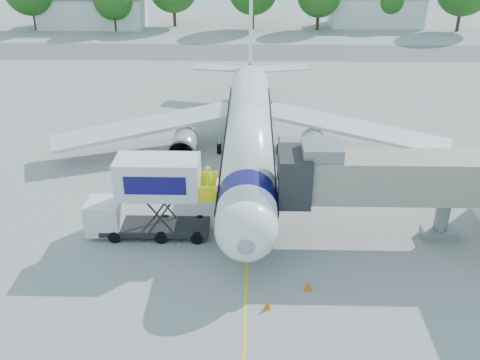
{
  "coord_description": "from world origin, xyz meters",
  "views": [
    {
      "loc": [
        0.25,
        -36.62,
        19.41
      ],
      "look_at": [
        -0.51,
        -5.28,
        3.2
      ],
      "focal_mm": 40.0,
      "sensor_mm": 36.0,
      "label": 1
    }
  ],
  "objects_px": {
    "jet_bridge": "(376,178)",
    "catering_hiloader": "(149,197)",
    "aircraft": "(249,130)",
    "ground_tug": "(227,341)"
  },
  "relations": [
    {
      "from": "jet_bridge",
      "to": "ground_tug",
      "type": "bearing_deg",
      "value": -130.17
    },
    {
      "from": "ground_tug",
      "to": "catering_hiloader",
      "type": "bearing_deg",
      "value": 125.58
    },
    {
      "from": "catering_hiloader",
      "to": "ground_tug",
      "type": "bearing_deg",
      "value": -62.44
    },
    {
      "from": "aircraft",
      "to": "jet_bridge",
      "type": "distance_m",
      "value": 13.77
    },
    {
      "from": "catering_hiloader",
      "to": "jet_bridge",
      "type": "bearing_deg",
      "value": 0.01
    },
    {
      "from": "jet_bridge",
      "to": "catering_hiloader",
      "type": "distance_m",
      "value": 14.34
    },
    {
      "from": "aircraft",
      "to": "jet_bridge",
      "type": "height_order",
      "value": "aircraft"
    },
    {
      "from": "aircraft",
      "to": "jet_bridge",
      "type": "bearing_deg",
      "value": -54.3
    },
    {
      "from": "jet_bridge",
      "to": "ground_tug",
      "type": "relative_size",
      "value": 3.56
    },
    {
      "from": "catering_hiloader",
      "to": "aircraft",
      "type": "bearing_deg",
      "value": 60.64
    }
  ]
}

